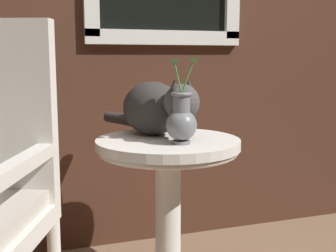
{
  "coord_description": "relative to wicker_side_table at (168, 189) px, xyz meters",
  "views": [
    {
      "loc": [
        -0.47,
        -1.28,
        0.94
      ],
      "look_at": [
        0.08,
        0.3,
        0.68
      ],
      "focal_mm": 47.96,
      "sensor_mm": 36.0,
      "label": 1
    }
  ],
  "objects": [
    {
      "name": "wicker_side_table",
      "position": [
        0.0,
        0.0,
        0.0
      ],
      "size": [
        0.55,
        0.55,
        0.63
      ],
      "color": "silver",
      "rests_on": "ground_plane"
    },
    {
      "name": "cat",
      "position": [
        -0.02,
        0.09,
        0.31
      ],
      "size": [
        0.3,
        0.51,
        0.23
      ],
      "color": "#33302D",
      "rests_on": "wicker_side_table"
    },
    {
      "name": "pewter_vase_with_ivy",
      "position": [
        0.01,
        -0.11,
        0.29
      ],
      "size": [
        0.12,
        0.11,
        0.3
      ],
      "color": "slate",
      "rests_on": "wicker_side_table"
    }
  ]
}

